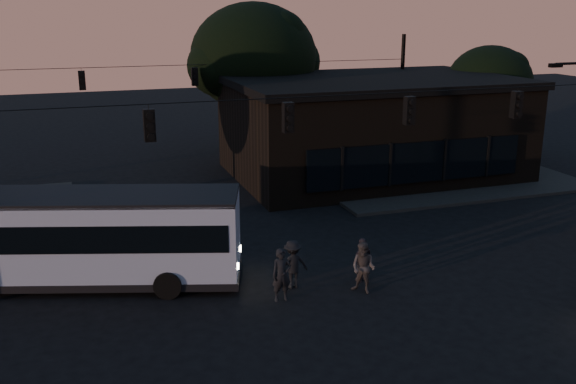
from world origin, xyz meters
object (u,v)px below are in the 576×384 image
object	(u,v)px
bus	(71,234)
pedestrian_a	(282,275)
pedestrian_b	(363,268)
building	(371,126)
pedestrian_c	(363,259)
pedestrian_d	(293,264)

from	to	relation	value
bus	pedestrian_a	xyz separation A→B (m)	(6.21, -3.51, -0.90)
bus	pedestrian_b	xyz separation A→B (m)	(8.92, -3.81, -0.91)
building	pedestrian_a	bearing A→B (deg)	-125.38
pedestrian_b	pedestrian_c	bearing A→B (deg)	117.24
pedestrian_b	bus	bearing A→B (deg)	-151.78
pedestrian_b	pedestrian_d	size ratio (longest dim) A/B	1.04
building	pedestrian_d	world-z (taller)	building
pedestrian_d	building	bearing A→B (deg)	-129.20
pedestrian_b	pedestrian_a	bearing A→B (deg)	-134.96
pedestrian_a	pedestrian_b	xyz separation A→B (m)	(2.71, -0.30, -0.01)
bus	pedestrian_a	world-z (taller)	bus
pedestrian_c	pedestrian_d	world-z (taller)	pedestrian_d
pedestrian_b	pedestrian_c	distance (m)	0.95
pedestrian_a	pedestrian_d	xyz separation A→B (m)	(0.66, 0.81, -0.04)
building	pedestrian_a	size ratio (longest dim) A/B	8.84
building	pedestrian_b	xyz separation A→B (m)	(-7.17, -14.21, -1.85)
pedestrian_a	pedestrian_c	size ratio (longest dim) A/B	1.13
pedestrian_a	pedestrian_c	distance (m)	3.15
pedestrian_c	pedestrian_a	bearing A→B (deg)	-15.10
building	pedestrian_a	distance (m)	17.16
building	bus	world-z (taller)	building
building	pedestrian_b	world-z (taller)	building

